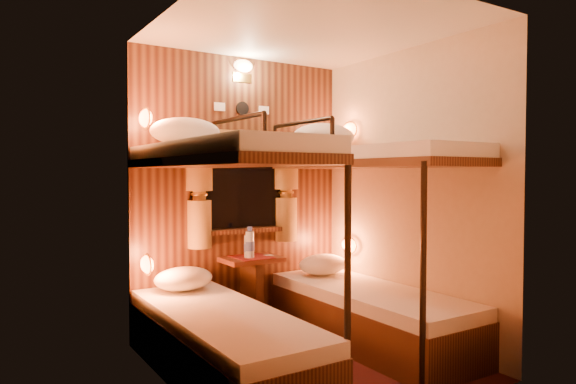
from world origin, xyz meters
TOP-DOWN VIEW (x-y plane):
  - floor at (0.00, 0.00)m, footprint 2.10×2.10m
  - ceiling at (0.00, 0.00)m, footprint 2.10×2.10m
  - wall_back at (0.00, 1.05)m, footprint 2.40×0.00m
  - wall_front at (0.00, -1.05)m, footprint 2.40×0.00m
  - wall_left at (-1.00, 0.00)m, footprint 0.00×2.40m
  - wall_right at (1.00, 0.00)m, footprint 0.00×2.40m
  - back_panel at (0.00, 1.04)m, footprint 2.00×0.03m
  - bunk_left at (-0.65, 0.07)m, footprint 0.72×1.90m
  - bunk_right at (0.65, 0.07)m, footprint 0.72×1.90m
  - window at (0.00, 1.00)m, footprint 1.00×0.12m
  - curtains at (0.00, 0.97)m, footprint 1.10×0.22m
  - back_fixtures at (0.00, 1.00)m, footprint 0.54×0.09m
  - reading_lamps at (-0.00, 0.70)m, footprint 2.00×0.20m
  - table at (0.00, 0.85)m, footprint 0.50×0.34m
  - bottle_left at (-0.04, 0.84)m, footprint 0.07×0.07m
  - bottle_right at (-0.04, 0.81)m, footprint 0.08×0.08m
  - sachet_a at (0.16, 0.84)m, footprint 0.08×0.06m
  - sachet_b at (0.03, 0.83)m, footprint 0.08×0.07m
  - pillow_lower_left at (-0.65, 0.77)m, footprint 0.47×0.33m
  - pillow_lower_right at (0.65, 0.69)m, footprint 0.47×0.34m
  - pillow_upper_left at (-0.65, 0.70)m, footprint 0.55×0.39m
  - pillow_upper_right at (0.65, 0.68)m, footprint 0.60×0.43m

SIDE VIEW (x-z plane):
  - floor at x=0.00m, z-range 0.00..0.00m
  - table at x=0.00m, z-range 0.09..0.74m
  - pillow_lower_left at x=-0.65m, z-range 0.46..0.64m
  - pillow_lower_right at x=0.65m, z-range 0.46..0.64m
  - bunk_left at x=-0.65m, z-range -0.35..1.47m
  - bunk_right at x=0.65m, z-range -0.35..1.47m
  - sachet_b at x=0.03m, z-range 0.65..0.65m
  - sachet_a at x=0.16m, z-range 0.65..0.66m
  - bottle_left at x=-0.04m, z-range 0.63..0.86m
  - bottle_right at x=-0.04m, z-range 0.63..0.90m
  - window at x=0.00m, z-range 0.79..1.58m
  - wall_back at x=0.00m, z-range 0.00..2.40m
  - wall_front at x=0.00m, z-range 0.00..2.40m
  - wall_left at x=-1.00m, z-range 0.00..2.40m
  - wall_right at x=1.00m, z-range 0.00..2.40m
  - back_panel at x=0.00m, z-range 0.00..2.40m
  - reading_lamps at x=0.00m, z-range 0.62..1.86m
  - curtains at x=0.00m, z-range 0.76..1.76m
  - pillow_upper_left at x=-0.65m, z-range 1.59..1.80m
  - pillow_upper_right at x=0.65m, z-range 1.59..1.83m
  - back_fixtures at x=0.00m, z-range 2.00..2.49m
  - ceiling at x=0.00m, z-range 2.40..2.40m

